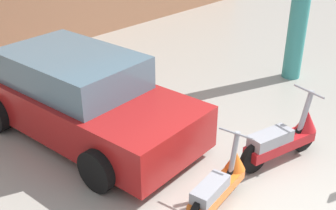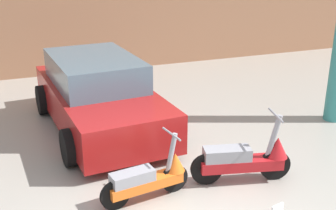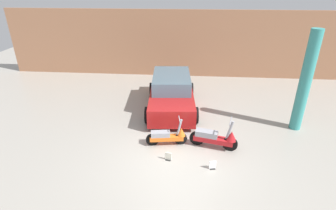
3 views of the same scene
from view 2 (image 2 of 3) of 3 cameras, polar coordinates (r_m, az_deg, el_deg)
The scene contains 4 objects.
wall_back at distance 12.18m, azimuth -11.98°, elevation 12.53°, with size 19.60×0.12×3.56m, color #9E6B4C.
scooter_front_left at distance 5.99m, azimuth -2.55°, elevation -9.80°, with size 1.34×0.51×0.94m.
scooter_front_right at distance 6.49m, azimuth 10.50°, elevation -7.12°, with size 1.52×0.68×1.08m.
car_rear_left at distance 8.33m, azimuth -9.43°, elevation 1.35°, with size 2.22×4.24×1.40m.
Camera 2 is at (-1.93, -4.21, 3.33)m, focal length 45.00 mm.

